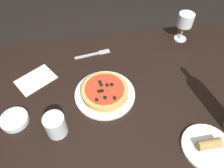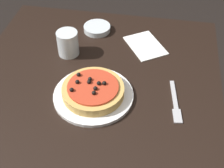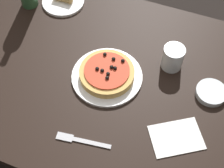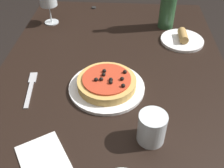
# 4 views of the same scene
# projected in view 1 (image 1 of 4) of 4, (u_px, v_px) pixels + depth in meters

# --- Properties ---
(ground_plane) EXTENTS (14.00, 14.00, 0.00)m
(ground_plane) POSITION_uv_depth(u_px,v_px,m) (122.00, 159.00, 1.56)
(ground_plane) COLOR black
(dining_table) EXTENTS (1.24, 0.87, 0.77)m
(dining_table) POSITION_uv_depth(u_px,v_px,m) (127.00, 107.00, 1.04)
(dining_table) COLOR black
(dining_table) RESTS_ON ground_plane
(dinner_plate) EXTENTS (0.26, 0.26, 0.01)m
(dinner_plate) POSITION_uv_depth(u_px,v_px,m) (105.00, 94.00, 0.96)
(dinner_plate) COLOR white
(dinner_plate) RESTS_ON dining_table
(pizza) EXTENTS (0.20, 0.20, 0.05)m
(pizza) POSITION_uv_depth(u_px,v_px,m) (105.00, 91.00, 0.94)
(pizza) COLOR tan
(pizza) RESTS_ON dinner_plate
(wine_glass) EXTENTS (0.08, 0.08, 0.16)m
(wine_glass) POSITION_uv_depth(u_px,v_px,m) (185.00, 21.00, 1.12)
(wine_glass) COLOR silver
(wine_glass) RESTS_ON dining_table
(water_cup) EXTENTS (0.08, 0.08, 0.09)m
(water_cup) POSITION_uv_depth(u_px,v_px,m) (56.00, 125.00, 0.81)
(water_cup) COLOR silver
(water_cup) RESTS_ON dining_table
(side_bowl) EXTENTS (0.11, 0.11, 0.02)m
(side_bowl) POSITION_uv_depth(u_px,v_px,m) (15.00, 120.00, 0.87)
(side_bowl) COLOR silver
(side_bowl) RESTS_ON dining_table
(fork) EXTENTS (0.19, 0.05, 0.00)m
(fork) POSITION_uv_depth(u_px,v_px,m) (95.00, 54.00, 1.13)
(fork) COLOR #B7B7BC
(fork) RESTS_ON dining_table
(side_plate) EXTENTS (0.19, 0.19, 0.05)m
(side_plate) POSITION_uv_depth(u_px,v_px,m) (207.00, 146.00, 0.80)
(side_plate) COLOR white
(side_plate) RESTS_ON dining_table
(paper_napkin) EXTENTS (0.21, 0.19, 0.00)m
(paper_napkin) POSITION_uv_depth(u_px,v_px,m) (36.00, 80.00, 1.01)
(paper_napkin) COLOR white
(paper_napkin) RESTS_ON dining_table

